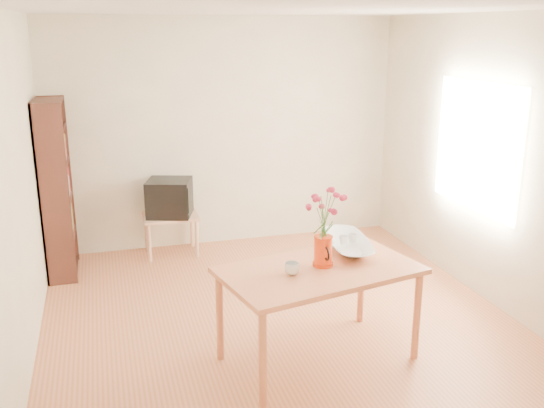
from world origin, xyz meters
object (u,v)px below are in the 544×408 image
object	(u,v)px
pitcher	(323,252)
bowl	(349,221)
television	(169,197)
table	(319,278)
mug	(292,268)

from	to	relation	value
pitcher	bowl	distance (m)	0.45
pitcher	television	size ratio (longest dim) A/B	0.42
pitcher	television	xyz separation A→B (m)	(-0.85, 2.55, -0.19)
television	table	bearing A→B (deg)	-55.65
bowl	table	bearing A→B (deg)	-137.88
table	pitcher	xyz separation A→B (m)	(0.04, 0.04, 0.19)
table	pitcher	distance (m)	0.19
bowl	mug	bearing A→B (deg)	-147.19
mug	television	size ratio (longest dim) A/B	0.20
pitcher	bowl	xyz separation A→B (m)	(0.32, 0.29, 0.12)
pitcher	television	bearing A→B (deg)	110.65
table	mug	distance (m)	0.27
mug	table	bearing A→B (deg)	154.77
pitcher	mug	size ratio (longest dim) A/B	2.09
mug	television	world-z (taller)	television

